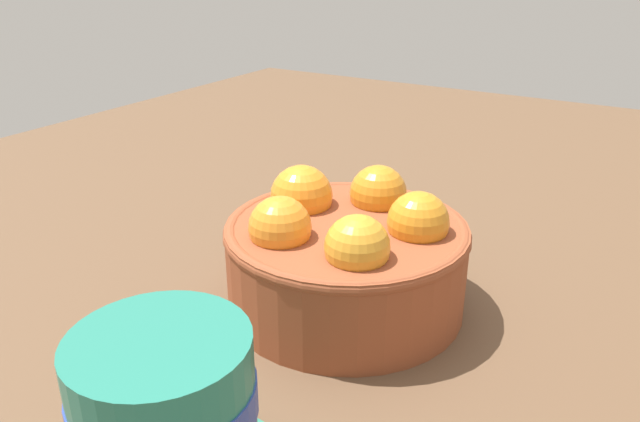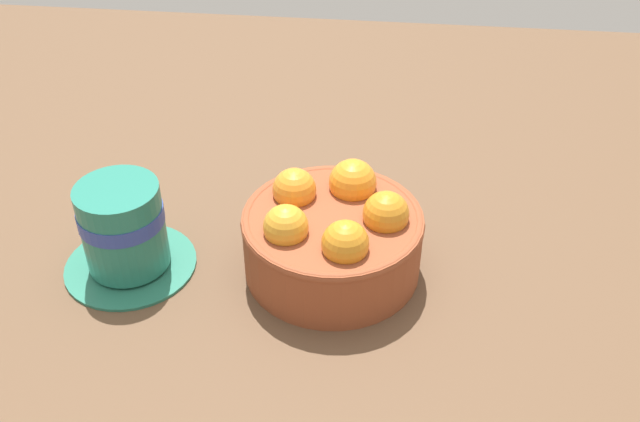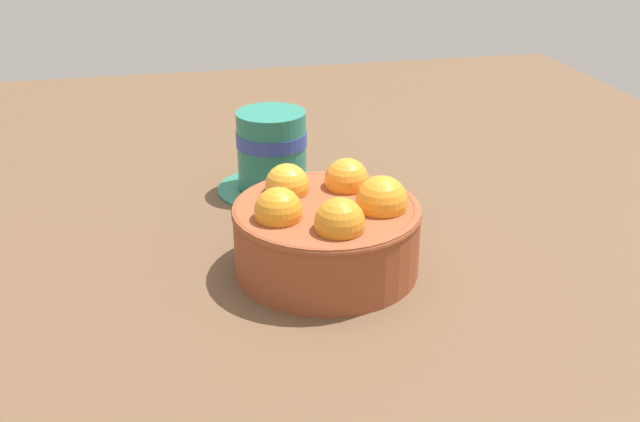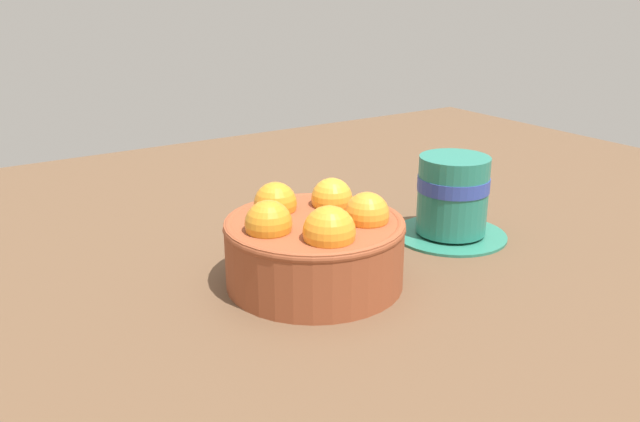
{
  "view_description": "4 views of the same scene",
  "coord_description": "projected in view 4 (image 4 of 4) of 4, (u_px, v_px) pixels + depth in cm",
  "views": [
    {
      "loc": [
        33.08,
        17.96,
        23.27
      ],
      "look_at": [
        1.21,
        -1.36,
        7.33
      ],
      "focal_mm": 34.52,
      "sensor_mm": 36.0,
      "label": 1
    },
    {
      "loc": [
        -4.72,
        51.32,
        45.9
      ],
      "look_at": [
        1.29,
        -1.3,
        5.69
      ],
      "focal_mm": 40.79,
      "sensor_mm": 36.0,
      "label": 2
    },
    {
      "loc": [
        -57.19,
        13.07,
        32.96
      ],
      "look_at": [
        -1.41,
        0.9,
        6.47
      ],
      "focal_mm": 41.77,
      "sensor_mm": 36.0,
      "label": 3
    },
    {
      "loc": [
        -30.62,
        -47.69,
        26.93
      ],
      "look_at": [
        0.45,
        -0.23,
        7.1
      ],
      "focal_mm": 37.44,
      "sensor_mm": 36.0,
      "label": 4
    }
  ],
  "objects": [
    {
      "name": "ground_plane",
      "position": [
        315.0,
        301.0,
        0.63
      ],
      "size": [
        148.24,
        119.09,
        3.8
      ],
      "primitive_type": "cube",
      "color": "brown"
    },
    {
      "name": "terracotta_bowl",
      "position": [
        315.0,
        243.0,
        0.61
      ],
      "size": [
        16.6,
        16.6,
        9.11
      ],
      "color": "brown",
      "rests_on": "ground_plane"
    },
    {
      "name": "coffee_cup",
      "position": [
        452.0,
        198.0,
        0.72
      ],
      "size": [
        12.36,
        12.36,
        9.03
      ],
      "color": "#277059",
      "rests_on": "ground_plane"
    }
  ]
}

